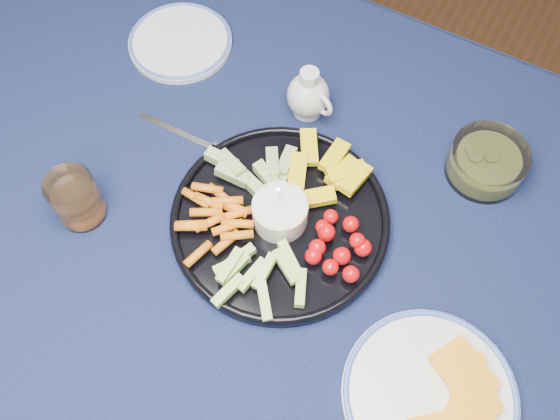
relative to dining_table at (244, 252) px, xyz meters
The scene contains 8 objects.
dining_table is the anchor object (origin of this frame).
crudite_platter 0.12m from the dining_table, 40.16° to the left, with size 0.33×0.33×0.11m.
creamer_pitcher 0.28m from the dining_table, 93.65° to the left, with size 0.09×0.07×0.10m.
pickle_bowl 0.41m from the dining_table, 44.16° to the left, with size 0.12×0.12×0.06m.
cheese_plate 0.37m from the dining_table, 14.89° to the right, with size 0.24×0.24×0.03m.
juice_tumbler 0.28m from the dining_table, 157.59° to the right, with size 0.07×0.07×0.09m.
fork_left 0.21m from the dining_table, 146.55° to the left, with size 0.17×0.02×0.00m.
side_plate_extra 0.40m from the dining_table, 137.10° to the left, with size 0.19×0.19×0.02m.
Camera 1 is at (0.26, -0.34, 1.60)m, focal length 40.00 mm.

